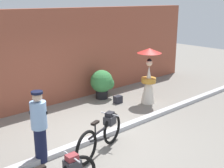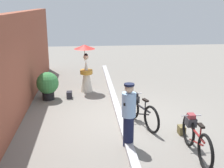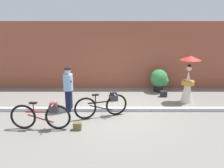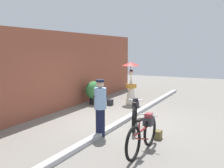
{
  "view_description": "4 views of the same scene",
  "coord_description": "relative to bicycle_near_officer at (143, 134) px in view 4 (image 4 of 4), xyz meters",
  "views": [
    {
      "loc": [
        -4.32,
        -5.27,
        3.41
      ],
      "look_at": [
        0.61,
        0.27,
        1.25
      ],
      "focal_mm": 47.2,
      "sensor_mm": 36.0,
      "label": 1
    },
    {
      "loc": [
        -7.82,
        0.99,
        3.4
      ],
      "look_at": [
        0.2,
        0.22,
        1.05
      ],
      "focal_mm": 44.72,
      "sensor_mm": 36.0,
      "label": 2
    },
    {
      "loc": [
        -0.13,
        -8.26,
        3.33
      ],
      "look_at": [
        -0.11,
        0.49,
        0.88
      ],
      "focal_mm": 38.93,
      "sensor_mm": 36.0,
      "label": 3
    },
    {
      "loc": [
        -7.98,
        -3.56,
        2.45
      ],
      "look_at": [
        0.12,
        0.54,
        1.24
      ],
      "focal_mm": 42.56,
      "sensor_mm": 36.0,
      "label": 4
    }
  ],
  "objects": [
    {
      "name": "ground_plane",
      "position": [
        2.23,
        1.47,
        -0.45
      ],
      "size": [
        30.0,
        30.0,
        0.0
      ],
      "primitive_type": "plane",
      "color": "gray"
    },
    {
      "name": "building_wall",
      "position": [
        2.23,
        4.62,
        1.11
      ],
      "size": [
        14.0,
        0.4,
        3.12
      ],
      "primitive_type": "cube",
      "color": "brown",
      "rests_on": "ground_plane"
    },
    {
      "name": "sidewalk_curb",
      "position": [
        2.23,
        1.47,
        -0.39
      ],
      "size": [
        14.0,
        0.2,
        0.12
      ],
      "primitive_type": "cube",
      "color": "#B2B2B7",
      "rests_on": "ground_plane"
    },
    {
      "name": "bicycle_near_officer",
      "position": [
        0.0,
        0.0,
        0.0
      ],
      "size": [
        1.84,
        0.48,
        0.87
      ],
      "color": "black",
      "rests_on": "ground_plane"
    },
    {
      "name": "bicycle_far_side",
      "position": [
        1.8,
        0.94,
        -0.01
      ],
      "size": [
        1.78,
        0.7,
        0.84
      ],
      "color": "black",
      "rests_on": "ground_plane"
    },
    {
      "name": "person_officer",
      "position": [
        0.54,
        1.47,
        0.4
      ],
      "size": [
        0.34,
        0.34,
        1.6
      ],
      "color": "#141938",
      "rests_on": "ground_plane"
    },
    {
      "name": "person_with_parasol",
      "position": [
        5.11,
        2.47,
        0.49
      ],
      "size": [
        0.81,
        0.81,
        1.86
      ],
      "color": "silver",
      "rests_on": "ground_plane"
    },
    {
      "name": "potted_plant_by_door",
      "position": [
        4.25,
        3.84,
        0.12
      ],
      "size": [
        0.82,
        0.8,
        1.02
      ],
      "color": "black",
      "rests_on": "ground_plane"
    },
    {
      "name": "backpack_on_pavement",
      "position": [
        1.05,
        -0.06,
        -0.33
      ],
      "size": [
        0.24,
        0.17,
        0.23
      ],
      "color": "brown",
      "rests_on": "ground_plane"
    },
    {
      "name": "backpack_spare",
      "position": [
        4.31,
        3.1,
        -0.32
      ],
      "size": [
        0.28,
        0.2,
        0.25
      ],
      "color": "#26262D",
      "rests_on": "ground_plane"
    }
  ]
}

